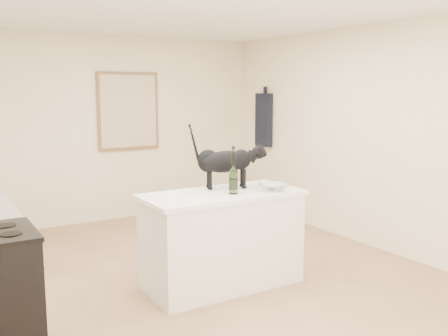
% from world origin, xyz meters
% --- Properties ---
extents(floor, '(5.50, 5.50, 0.00)m').
position_xyz_m(floor, '(0.00, 0.00, 0.00)').
color(floor, '#A57D58').
rests_on(floor, ground).
extents(ceiling, '(5.50, 5.50, 0.00)m').
position_xyz_m(ceiling, '(0.00, 0.00, 2.60)').
color(ceiling, white).
rests_on(ceiling, ground).
extents(wall_back, '(4.50, 0.00, 4.50)m').
position_xyz_m(wall_back, '(0.00, 2.75, 1.30)').
color(wall_back, '#F5E3BE').
rests_on(wall_back, ground).
extents(wall_right, '(0.00, 5.50, 5.50)m').
position_xyz_m(wall_right, '(2.25, 0.00, 1.30)').
color(wall_right, '#F5E3BE').
rests_on(wall_right, ground).
extents(island_base, '(1.44, 0.67, 0.86)m').
position_xyz_m(island_base, '(0.10, -0.20, 0.43)').
color(island_base, white).
rests_on(island_base, floor).
extents(island_top, '(1.50, 0.70, 0.04)m').
position_xyz_m(island_top, '(0.10, -0.20, 0.88)').
color(island_top, white).
rests_on(island_top, island_base).
extents(artwork_frame, '(0.90, 0.03, 1.10)m').
position_xyz_m(artwork_frame, '(0.30, 2.72, 1.55)').
color(artwork_frame, brown).
rests_on(artwork_frame, wall_back).
extents(artwork_canvas, '(0.82, 0.00, 1.02)m').
position_xyz_m(artwork_canvas, '(0.30, 2.70, 1.55)').
color(artwork_canvas, beige).
rests_on(artwork_canvas, wall_back).
extents(hanging_garment, '(0.08, 0.34, 0.80)m').
position_xyz_m(hanging_garment, '(2.19, 2.05, 1.40)').
color(hanging_garment, black).
rests_on(hanging_garment, wall_right).
extents(black_cat, '(0.69, 0.42, 0.47)m').
position_xyz_m(black_cat, '(0.23, -0.03, 1.13)').
color(black_cat, black).
rests_on(black_cat, island_top).
extents(wine_bottle, '(0.10, 0.10, 0.38)m').
position_xyz_m(wine_bottle, '(0.16, -0.30, 1.09)').
color(wine_bottle, '#295220').
rests_on(wine_bottle, island_top).
extents(glass_bowl, '(0.32, 0.32, 0.07)m').
position_xyz_m(glass_bowl, '(0.55, -0.38, 0.93)').
color(glass_bowl, silver).
rests_on(glass_bowl, island_top).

